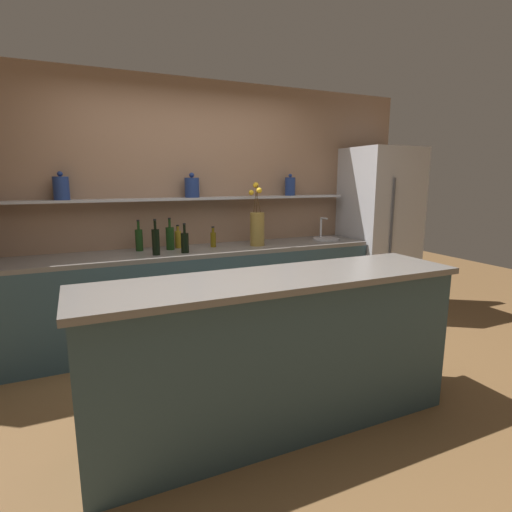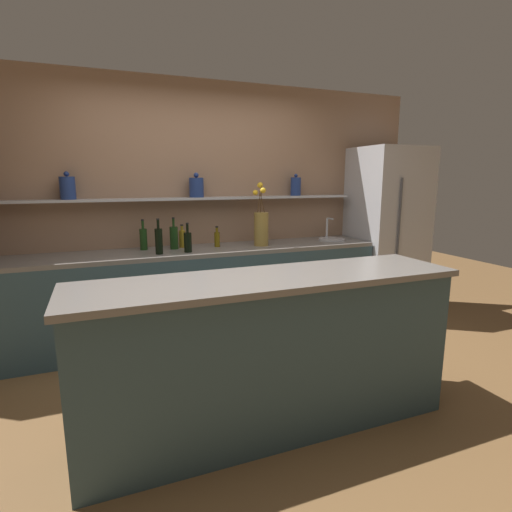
% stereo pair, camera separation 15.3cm
% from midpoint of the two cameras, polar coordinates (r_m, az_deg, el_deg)
% --- Properties ---
extents(ground_plane, '(12.00, 12.00, 0.00)m').
position_cam_midpoint_polar(ground_plane, '(3.22, -2.30, -19.03)').
color(ground_plane, brown).
extents(back_wall_unit, '(5.20, 0.28, 2.60)m').
position_cam_midpoint_polar(back_wall_unit, '(4.32, -10.50, 6.76)').
color(back_wall_unit, '#937056').
rests_on(back_wall_unit, ground_plane).
extents(back_counter_unit, '(3.70, 0.62, 0.92)m').
position_cam_midpoint_polar(back_counter_unit, '(4.12, -9.30, -5.35)').
color(back_counter_unit, '#334C56').
rests_on(back_counter_unit, ground_plane).
extents(island_counter, '(2.43, 0.61, 1.02)m').
position_cam_midpoint_polar(island_counter, '(2.63, 1.27, -13.68)').
color(island_counter, '#334C56').
rests_on(island_counter, ground_plane).
extents(refrigerator, '(0.76, 0.73, 1.96)m').
position_cam_midpoint_polar(refrigerator, '(5.03, 16.25, 3.39)').
color(refrigerator, '#B7B7BC').
rests_on(refrigerator, ground_plane).
extents(flower_vase, '(0.15, 0.18, 0.65)m').
position_cam_midpoint_polar(flower_vase, '(4.15, -0.89, 4.25)').
color(flower_vase, olive).
rests_on(flower_vase, back_counter_unit).
extents(sink_fixture, '(0.30, 0.30, 0.25)m').
position_cam_midpoint_polar(sink_fixture, '(4.64, 8.99, 2.62)').
color(sink_fixture, '#B7B7BC').
rests_on(sink_fixture, back_counter_unit).
extents(bottle_oil_0, '(0.06, 0.06, 0.21)m').
position_cam_midpoint_polar(bottle_oil_0, '(4.10, -7.20, 2.44)').
color(bottle_oil_0, brown).
rests_on(bottle_oil_0, back_counter_unit).
extents(bottle_wine_1, '(0.07, 0.07, 0.33)m').
position_cam_midpoint_polar(bottle_wine_1, '(3.77, -15.26, 2.03)').
color(bottle_wine_1, black).
rests_on(bottle_wine_1, back_counter_unit).
extents(bottle_wine_2, '(0.07, 0.07, 0.30)m').
position_cam_midpoint_polar(bottle_wine_2, '(4.04, -17.41, 2.27)').
color(bottle_wine_2, '#193814').
rests_on(bottle_wine_2, back_counter_unit).
extents(bottle_wine_3, '(0.07, 0.07, 0.28)m').
position_cam_midpoint_polar(bottle_wine_3, '(3.82, -11.26, 1.95)').
color(bottle_wine_3, black).
rests_on(bottle_wine_3, back_counter_unit).
extents(bottle_wine_4, '(0.08, 0.08, 0.32)m').
position_cam_midpoint_polar(bottle_wine_4, '(4.02, -13.25, 2.52)').
color(bottle_wine_4, '#193814').
rests_on(bottle_wine_4, back_counter_unit).
extents(bottle_oil_5, '(0.06, 0.06, 0.23)m').
position_cam_midpoint_polar(bottle_oil_5, '(4.11, -12.12, 2.41)').
color(bottle_oil_5, olive).
rests_on(bottle_oil_5, back_counter_unit).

